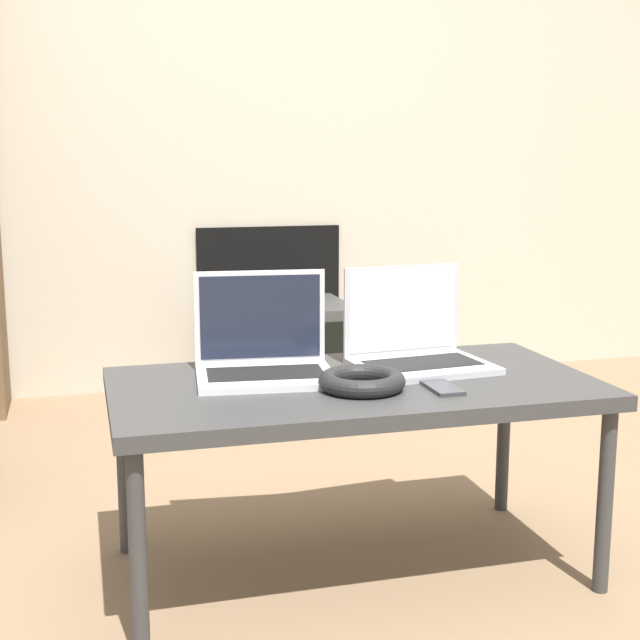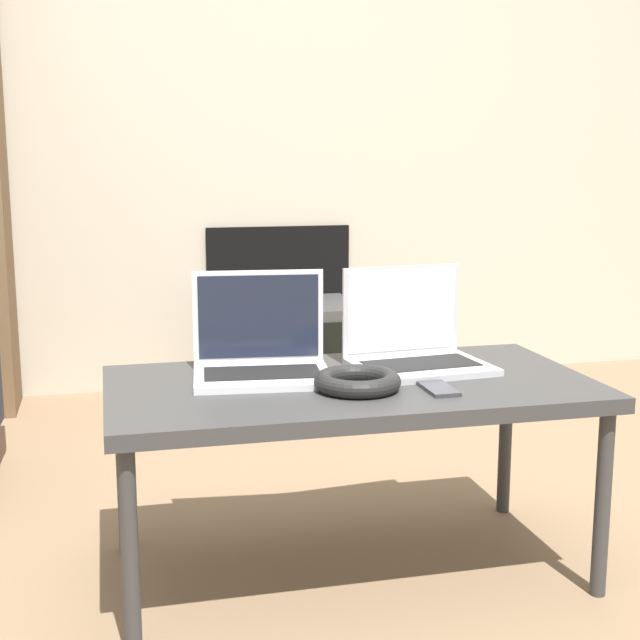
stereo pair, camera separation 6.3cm
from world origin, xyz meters
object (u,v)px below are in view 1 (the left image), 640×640
object	(u,v)px
laptop_right	(415,345)
laptop_left	(264,354)
headphones	(362,381)
tv	(282,350)
phone	(443,388)

from	to	relation	value
laptop_right	laptop_left	bearing A→B (deg)	174.46
headphones	tv	xyz separation A→B (m)	(0.20, 1.69, -0.30)
headphones	phone	size ratio (longest dim) A/B	1.61
laptop_left	phone	xyz separation A→B (m)	(0.36, -0.24, -0.05)
laptop_left	phone	world-z (taller)	laptop_left
laptop_right	tv	distance (m)	1.53
laptop_right	phone	bearing A→B (deg)	-101.39
laptop_left	headphones	bearing A→B (deg)	-38.99
laptop_left	headphones	distance (m)	0.27
laptop_right	phone	size ratio (longest dim) A/B	2.81
laptop_left	laptop_right	world-z (taller)	same
laptop_right	tv	size ratio (longest dim) A/B	0.63
headphones	tv	world-z (taller)	headphones
phone	laptop_right	bearing A→B (deg)	84.16
laptop_left	tv	distance (m)	1.58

